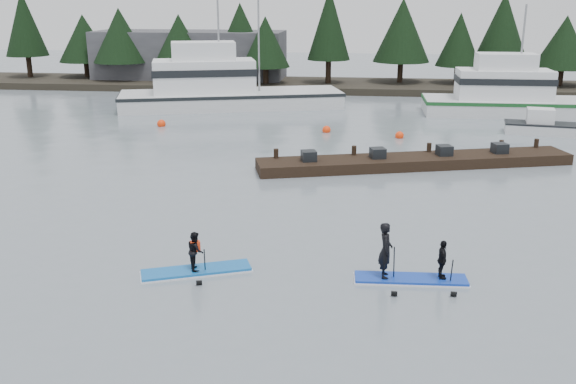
# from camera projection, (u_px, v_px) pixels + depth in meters

# --- Properties ---
(ground) EXTENTS (160.00, 160.00, 0.00)m
(ground) POSITION_uv_depth(u_px,v_px,m) (264.00, 286.00, 19.15)
(ground) COLOR slate
(ground) RESTS_ON ground
(far_shore) EXTENTS (70.00, 8.00, 0.60)m
(far_shore) POSITION_uv_depth(u_px,v_px,m) (334.00, 86.00, 58.91)
(far_shore) COLOR #2D281E
(far_shore) RESTS_ON ground
(treeline) EXTENTS (60.00, 4.00, 8.00)m
(treeline) POSITION_uv_depth(u_px,v_px,m) (334.00, 89.00, 59.00)
(treeline) COLOR black
(treeline) RESTS_ON ground
(waterfront_building) EXTENTS (18.00, 6.00, 5.00)m
(waterfront_building) POSITION_uv_depth(u_px,v_px,m) (190.00, 58.00, 61.73)
(waterfront_building) COLOR #4C4C51
(waterfront_building) RESTS_ON ground
(fishing_boat_large) EXTENTS (17.34, 9.10, 9.54)m
(fishing_boat_large) POSITION_uv_depth(u_px,v_px,m) (225.00, 98.00, 49.11)
(fishing_boat_large) COLOR silver
(fishing_boat_large) RESTS_ON ground
(fishing_boat_medium) EXTENTS (14.52, 4.25, 8.62)m
(fishing_boat_medium) POSITION_uv_depth(u_px,v_px,m) (520.00, 106.00, 46.27)
(fishing_boat_medium) COLOR silver
(fishing_boat_medium) RESTS_ON ground
(skiff) EXTENTS (6.00, 2.62, 0.68)m
(skiff) POSITION_uv_depth(u_px,v_px,m) (554.00, 129.00, 39.76)
(skiff) COLOR silver
(skiff) RESTS_ON ground
(floating_dock) EXTENTS (16.00, 6.54, 0.53)m
(floating_dock) POSITION_uv_depth(u_px,v_px,m) (415.00, 161.00, 32.34)
(floating_dock) COLOR black
(floating_dock) RESTS_ON ground
(buoy_c) EXTENTS (0.49, 0.49, 0.49)m
(buoy_c) POSITION_uv_depth(u_px,v_px,m) (513.00, 131.00, 40.97)
(buoy_c) COLOR #FF390C
(buoy_c) RESTS_ON ground
(buoy_a) EXTENTS (0.57, 0.57, 0.57)m
(buoy_a) POSITION_uv_depth(u_px,v_px,m) (161.00, 126.00, 42.35)
(buoy_a) COLOR #FF390C
(buoy_a) RESTS_ON ground
(buoy_b) EXTENTS (0.53, 0.53, 0.53)m
(buoy_b) POSITION_uv_depth(u_px,v_px,m) (326.00, 132.00, 40.50)
(buoy_b) COLOR #FF390C
(buoy_b) RESTS_ON ground
(buoy_d) EXTENTS (0.52, 0.52, 0.52)m
(buoy_d) POSITION_uv_depth(u_px,v_px,m) (399.00, 138.00, 38.88)
(buoy_d) COLOR #FF390C
(buoy_d) RESTS_ON ground
(paddleboard_solo) EXTENTS (3.45, 2.01, 1.82)m
(paddleboard_solo) POSITION_uv_depth(u_px,v_px,m) (196.00, 261.00, 19.94)
(paddleboard_solo) COLOR #125EAE
(paddleboard_solo) RESTS_ON ground
(paddleboard_duo) EXTENTS (3.41, 1.21, 2.33)m
(paddleboard_duo) POSITION_uv_depth(u_px,v_px,m) (408.00, 262.00, 19.31)
(paddleboard_duo) COLOR #1237AC
(paddleboard_duo) RESTS_ON ground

